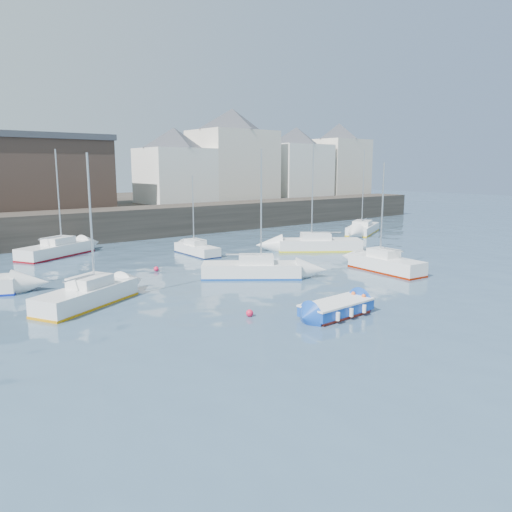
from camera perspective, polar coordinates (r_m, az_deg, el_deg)
water at (r=24.16m, az=18.21°, el=-7.42°), size 220.00×220.00×0.00m
quay_wall at (r=51.56m, az=-16.19°, el=3.51°), size 90.00×5.00×3.00m
land_strip at (r=68.48m, az=-22.01°, el=4.62°), size 90.00×32.00×2.80m
bldg_east_a at (r=67.25m, az=-2.69°, el=11.58°), size 13.36×13.36×11.80m
bldg_east_b at (r=73.86m, az=4.60°, el=10.69°), size 11.88×11.88×9.95m
bldg_east_c at (r=80.29m, az=9.38°, el=10.90°), size 11.14×11.14×10.95m
bldg_east_d at (r=61.93m, az=-9.26°, el=10.25°), size 11.14×11.14×8.95m
warehouse at (r=57.03m, az=-25.23°, el=8.71°), size 16.40×10.40×7.60m
blue_dinghy at (r=24.40m, az=9.19°, el=-5.87°), size 3.88×2.07×0.73m
sailboat_a at (r=27.29m, az=-18.71°, el=-4.26°), size 6.21×4.46×7.80m
sailboat_b at (r=32.37m, az=-0.47°, el=-1.53°), size 6.30×5.52×8.22m
sailboat_c at (r=35.28m, az=14.60°, el=-0.85°), size 2.28×5.74×7.38m
sailboat_d at (r=43.24m, az=7.21°, el=1.36°), size 7.08×6.05×9.07m
sailboat_f at (r=41.12m, az=-6.79°, el=0.78°), size 1.70×4.96×6.41m
sailboat_g at (r=55.52m, az=12.11°, el=3.09°), size 7.29×5.28×8.93m
sailboat_h at (r=43.20m, az=-21.86°, el=0.70°), size 6.80×5.00×8.48m
buoy_near at (r=24.14m, az=-0.73°, el=-6.91°), size 0.36×0.36×0.36m
buoy_mid at (r=36.47m, az=17.46°, el=-1.54°), size 0.42×0.42×0.42m
buoy_far at (r=35.08m, az=-11.32°, el=-1.72°), size 0.35×0.35×0.35m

